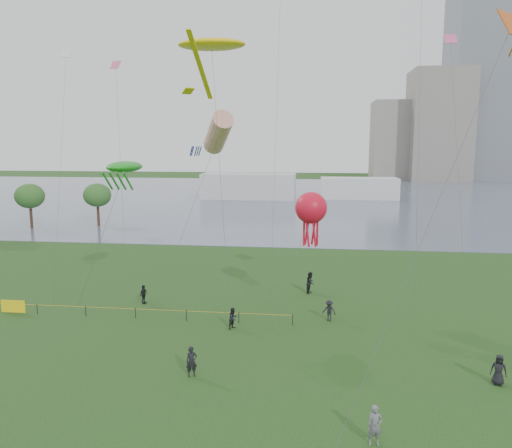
# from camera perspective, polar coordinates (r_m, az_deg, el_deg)

# --- Properties ---
(ground_plane) EXTENTS (400.00, 400.00, 0.00)m
(ground_plane) POSITION_cam_1_polar(r_m,az_deg,el_deg) (26.14, -2.83, -21.32)
(ground_plane) COLOR #173611
(lake) EXTENTS (400.00, 120.00, 0.08)m
(lake) POSITION_cam_1_polar(r_m,az_deg,el_deg) (122.94, 5.05, 3.08)
(lake) COLOR slate
(lake) RESTS_ON ground_plane
(tower) EXTENTS (24.00, 24.00, 120.00)m
(tower) POSITION_cam_1_polar(r_m,az_deg,el_deg) (204.24, 25.11, 21.71)
(tower) COLOR slate
(tower) RESTS_ON ground_plane
(building_mid) EXTENTS (20.00, 20.00, 38.00)m
(building_mid) POSITION_cam_1_polar(r_m,az_deg,el_deg) (188.99, 20.12, 10.50)
(building_mid) COLOR slate
(building_mid) RESTS_ON ground_plane
(building_low) EXTENTS (16.00, 18.00, 28.00)m
(building_low) POSITION_cam_1_polar(r_m,az_deg,el_deg) (192.22, 15.51, 9.20)
(building_low) COLOR gray
(building_low) RESTS_ON ground_plane
(pavilion_left) EXTENTS (22.00, 8.00, 6.00)m
(pavilion_left) POSITION_cam_1_polar(r_m,az_deg,el_deg) (118.68, -0.83, 4.34)
(pavilion_left) COLOR silver
(pavilion_left) RESTS_ON ground_plane
(pavilion_right) EXTENTS (18.00, 7.00, 5.00)m
(pavilion_right) POSITION_cam_1_polar(r_m,az_deg,el_deg) (121.07, 11.69, 4.01)
(pavilion_right) COLOR silver
(pavilion_right) RESTS_ON ground_plane
(trees) EXTENTS (18.10, 15.32, 8.12)m
(trees) POSITION_cam_1_polar(r_m,az_deg,el_deg) (82.43, -24.81, 2.97)
(trees) COLOR #342217
(trees) RESTS_ON ground_plane
(fence) EXTENTS (24.07, 0.07, 1.05)m
(fence) POSITION_cam_1_polar(r_m,az_deg,el_deg) (42.22, -21.52, -8.94)
(fence) COLOR black
(fence) RESTS_ON ground_plane
(kite_flyer) EXTENTS (0.72, 0.52, 1.85)m
(kite_flyer) POSITION_cam_1_polar(r_m,az_deg,el_deg) (24.40, 13.44, -21.48)
(kite_flyer) COLOR slate
(kite_flyer) RESTS_ON ground_plane
(spectator_a) EXTENTS (0.90, 0.95, 1.56)m
(spectator_a) POSITION_cam_1_polar(r_m,az_deg,el_deg) (36.63, -2.63, -10.71)
(spectator_a) COLOR black
(spectator_a) RESTS_ON ground_plane
(spectator_b) EXTENTS (1.18, 0.92, 1.61)m
(spectator_b) POSITION_cam_1_polar(r_m,az_deg,el_deg) (38.48, 8.36, -9.76)
(spectator_b) COLOR black
(spectator_b) RESTS_ON ground_plane
(spectator_c) EXTENTS (0.62, 1.00, 1.59)m
(spectator_c) POSITION_cam_1_polar(r_m,az_deg,el_deg) (43.00, -12.73, -7.84)
(spectator_c) COLOR black
(spectator_c) RESTS_ON ground_plane
(spectator_d) EXTENTS (0.98, 0.79, 1.74)m
(spectator_d) POSITION_cam_1_polar(r_m,az_deg,el_deg) (31.76, 25.99, -14.75)
(spectator_d) COLOR black
(spectator_d) RESTS_ON ground_plane
(spectator_f) EXTENTS (0.77, 0.65, 1.78)m
(spectator_f) POSITION_cam_1_polar(r_m,az_deg,el_deg) (29.89, -7.37, -15.33)
(spectator_f) COLOR black
(spectator_f) RESTS_ON ground_plane
(spectator_g) EXTENTS (0.98, 1.11, 1.91)m
(spectator_g) POSITION_cam_1_polar(r_m,az_deg,el_deg) (45.01, 6.24, -6.67)
(spectator_g) COLOR black
(spectator_g) RESTS_ON ground_plane
(kite_stingray) EXTENTS (5.68, 10.25, 21.74)m
(kite_stingray) POSITION_cam_1_polar(r_m,az_deg,el_deg) (43.83, -5.12, 19.70)
(kite_stingray) COLOR #3F3F42
(kite_windsock) EXTENTS (5.81, 9.66, 16.09)m
(kite_windsock) POSITION_cam_1_polar(r_m,az_deg,el_deg) (45.13, -4.36, 10.35)
(kite_windsock) COLOR #3F3F42
(kite_creature) EXTENTS (5.50, 4.72, 11.84)m
(kite_creature) POSITION_cam_1_polar(r_m,az_deg,el_deg) (40.98, -14.79, 6.30)
(kite_creature) COLOR #3F3F42
(kite_octopus) EXTENTS (3.79, 4.82, 9.67)m
(kite_octopus) POSITION_cam_1_polar(r_m,az_deg,el_deg) (37.56, 6.31, 1.76)
(kite_octopus) COLOR #3F3F42
(kite_delta) EXTENTS (9.91, 10.10, 20.05)m
(kite_delta) POSITION_cam_1_polar(r_m,az_deg,el_deg) (29.90, 26.49, 18.15)
(kite_delta) COLOR #3F3F42
(small_kites) EXTENTS (39.00, 14.32, 8.23)m
(small_kites) POSITION_cam_1_polar(r_m,az_deg,el_deg) (42.71, -1.55, 22.27)
(small_kites) COLOR white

